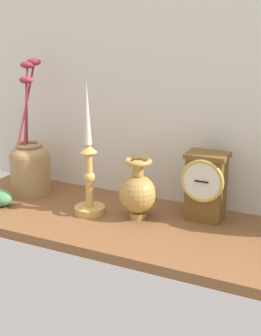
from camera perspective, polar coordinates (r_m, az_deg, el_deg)
The scene contains 6 objects.
ground_plane at distance 121.90cm, azimuth -0.76°, elevation -6.71°, with size 100.00×36.00×2.40cm, color brown.
back_wall at distance 128.95cm, azimuth 2.92°, elevation 10.23°, with size 120.00×2.00×65.00cm, color silver.
mantel_clock at distance 119.86cm, azimuth 9.00°, elevation -2.05°, with size 10.96×8.16×17.37cm.
candlestick_tall_left at distance 121.78cm, azimuth -5.10°, elevation -0.68°, with size 7.96×7.96×34.61cm.
brass_vase_bulbous at distance 120.00cm, azimuth 0.91°, elevation -2.90°, with size 9.74×9.74×15.67cm.
brass_vase_jar at distance 140.14cm, azimuth -11.94°, elevation 0.53°, with size 11.66×11.66×38.26cm.
Camera 1 is at (49.97, -99.23, 48.96)cm, focal length 50.81 mm.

